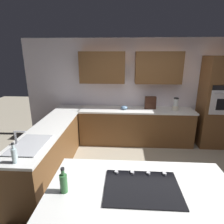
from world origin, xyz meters
The scene contains 16 objects.
ground_plane centered at (0.00, 0.00, 0.00)m, with size 14.00×14.00×0.00m, color #9E937F.
wall_back centered at (0.07, -2.04, 1.46)m, with size 6.00×0.44×2.60m.
lower_cabinets_back centered at (0.10, -1.72, 0.43)m, with size 2.80×0.60×0.86m, color brown.
countertop_back centered at (0.10, -1.72, 0.88)m, with size 2.84×0.64×0.04m, color silver.
lower_cabinets_side centered at (1.82, -0.55, 0.43)m, with size 0.60×2.90×0.86m, color brown.
countertop_side centered at (1.82, -0.55, 0.88)m, with size 0.64×2.94×0.04m, color silver.
island_base centered at (0.22, 1.18, 0.43)m, with size 1.85×0.96×0.86m, color brown.
island_top centered at (0.22, 1.18, 0.88)m, with size 1.93×1.04×0.04m, color silver.
wall_oven centered at (-1.85, -1.72, 1.09)m, with size 0.80×0.66×2.18m.
sink_unit centered at (1.83, 0.33, 0.92)m, with size 0.46×0.70×0.23m.
cooktop centered at (0.22, 1.18, 0.91)m, with size 0.76×0.56×0.03m.
blender centered at (-0.85, -1.70, 1.03)m, with size 0.15×0.15×0.31m.
mixing_bowl centered at (0.40, -1.70, 0.95)m, with size 0.17×0.17×0.09m, color #668CB2.
spice_rack centered at (-0.25, -1.80, 1.06)m, with size 0.28×0.11×0.31m.
dish_soap_bottle centered at (1.77, 0.80, 1.01)m, with size 0.07×0.07×0.27m.
oil_bottle centered at (1.00, 1.28, 1.01)m, with size 0.07×0.07×0.27m.
Camera 1 is at (0.43, 2.79, 2.20)m, focal length 30.06 mm.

